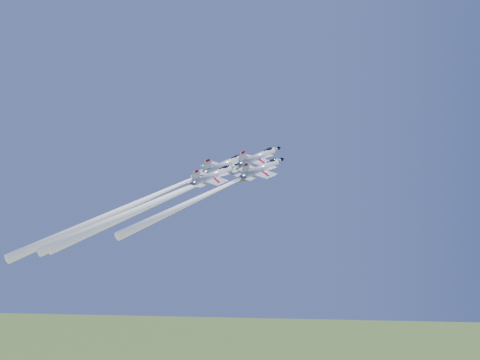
# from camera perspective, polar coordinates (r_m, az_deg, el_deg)

# --- Properties ---
(jet_lead) EXTENTS (24.35, 37.62, 40.92)m
(jet_lead) POSITION_cam_1_polar(r_m,az_deg,el_deg) (107.96, -5.21, -0.73)
(jet_lead) COLOR white
(jet_left) EXTENTS (24.74, 37.96, 40.63)m
(jet_left) POSITION_cam_1_polar(r_m,az_deg,el_deg) (110.43, -8.96, -1.56)
(jet_left) COLOR white
(jet_right) EXTENTS (19.42, 28.72, 28.02)m
(jet_right) POSITION_cam_1_polar(r_m,az_deg,el_deg) (104.95, -2.51, -1.06)
(jet_right) COLOR white
(jet_slot) EXTENTS (20.12, 30.15, 30.43)m
(jet_slot) POSITION_cam_1_polar(r_m,az_deg,el_deg) (103.63, -8.66, -2.09)
(jet_slot) COLOR white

